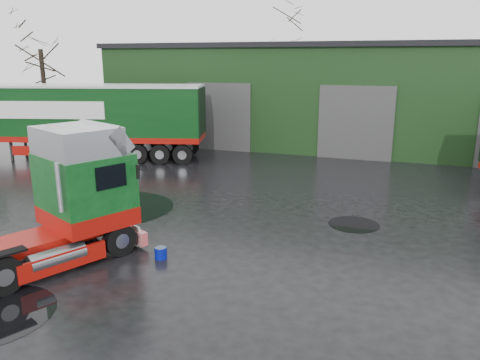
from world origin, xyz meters
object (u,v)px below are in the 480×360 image
Objects in this scene: hero_tractor at (26,202)px; wash_bucket at (161,253)px; warehouse at (367,94)px; tree_back_a at (286,66)px; trailer_left at (84,122)px; tree_left at (43,77)px.

wash_bucket is at bearing 54.42° from hero_tractor.
tree_back_a is (-8.00, 10.00, 1.59)m from warehouse.
trailer_left reaches higher than hero_tractor.
trailer_left is 1.54× the size of tree_left.
tree_left is (-15.42, 13.34, 4.09)m from wash_bucket.
warehouse is at bearing -51.34° from tree_back_a.
warehouse is 3.81× the size of tree_left.
hero_tractor reaches higher than wash_bucket.
wash_bucket is at bearing -151.27° from trailer_left.
hero_tractor is 33.16m from tree_back_a.
tree_back_a is (5.97, 20.85, 2.71)m from trailer_left.
wash_bucket is (-3.58, -21.34, -3.00)m from warehouse.
tree_back_a is (11.00, 18.00, 0.50)m from tree_left.
tree_left is at bearing -121.43° from tree_back_a.
tree_left is at bearing 139.14° from wash_bucket.
tree_back_a reaches higher than wash_bucket.
tree_left is at bearing 154.67° from hero_tractor.
tree_left reaches higher than trailer_left.
tree_left reaches higher than hero_tractor.
hero_tractor is at bearing -164.41° from trailer_left.
wash_bucket is (2.92, 1.66, -1.68)m from hero_tractor.
warehouse is 5.48× the size of hero_tractor.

